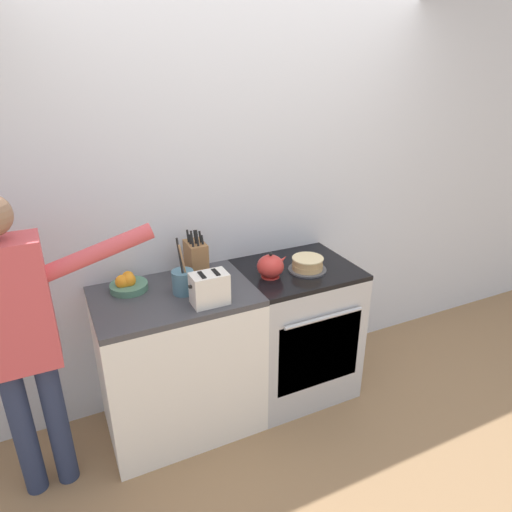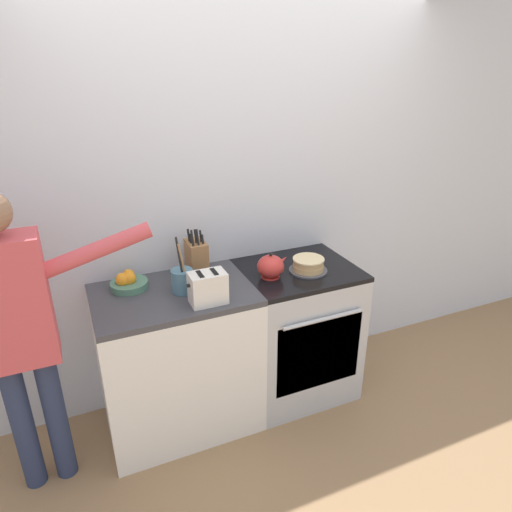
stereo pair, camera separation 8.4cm
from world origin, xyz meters
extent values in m
plane|color=#93704C|center=(0.00, 0.00, 0.00)|extent=(16.00, 16.00, 0.00)
cube|color=silver|center=(0.00, 0.63, 1.30)|extent=(8.00, 0.04, 2.60)
cube|color=white|center=(-0.59, 0.31, 0.45)|extent=(0.91, 0.61, 0.89)
cube|color=#3D3D42|center=(-0.59, 0.31, 0.91)|extent=(0.91, 0.61, 0.03)
cube|color=#B7BABF|center=(0.23, 0.31, 0.45)|extent=(0.72, 0.61, 0.90)
cube|color=black|center=(0.23, 0.01, 0.47)|extent=(0.59, 0.01, 0.49)
cylinder|color=#B7BABF|center=(0.23, -0.02, 0.73)|extent=(0.54, 0.02, 0.02)
cube|color=black|center=(0.23, 0.31, 0.91)|extent=(0.72, 0.61, 0.03)
cylinder|color=#4C4C51|center=(0.26, 0.25, 0.93)|extent=(0.24, 0.24, 0.01)
cylinder|color=tan|center=(0.26, 0.25, 0.96)|extent=(0.19, 0.19, 0.03)
cylinder|color=tan|center=(0.26, 0.25, 0.99)|extent=(0.19, 0.19, 0.03)
cylinder|color=beige|center=(0.26, 0.25, 1.01)|extent=(0.20, 0.20, 0.01)
cylinder|color=red|center=(0.01, 0.26, 0.93)|extent=(0.11, 0.11, 0.01)
ellipsoid|color=red|center=(0.01, 0.26, 1.00)|extent=(0.16, 0.16, 0.14)
cone|color=red|center=(0.09, 0.26, 1.02)|extent=(0.08, 0.04, 0.07)
sphere|color=black|center=(0.01, 0.26, 1.08)|extent=(0.02, 0.02, 0.02)
cube|color=olive|center=(-0.39, 0.47, 1.04)|extent=(0.11, 0.17, 0.22)
cylinder|color=black|center=(-0.42, 0.42, 1.20)|extent=(0.01, 0.04, 0.09)
cylinder|color=black|center=(-0.39, 0.42, 1.20)|extent=(0.01, 0.04, 0.09)
cylinder|color=black|center=(-0.36, 0.43, 1.18)|extent=(0.01, 0.03, 0.06)
cylinder|color=black|center=(-0.42, 0.47, 1.18)|extent=(0.01, 0.03, 0.06)
cylinder|color=black|center=(-0.39, 0.46, 1.19)|extent=(0.01, 0.04, 0.08)
cylinder|color=black|center=(-0.36, 0.46, 1.18)|extent=(0.01, 0.03, 0.07)
cylinder|color=black|center=(-0.42, 0.50, 1.19)|extent=(0.01, 0.04, 0.08)
cylinder|color=#477084|center=(-0.53, 0.29, 1.00)|extent=(0.12, 0.12, 0.14)
cylinder|color=#A37A51|center=(-0.53, 0.27, 1.11)|extent=(0.05, 0.02, 0.26)
cylinder|color=black|center=(-0.54, 0.27, 1.13)|extent=(0.04, 0.02, 0.30)
cylinder|color=#4C7F66|center=(-0.80, 0.46, 0.95)|extent=(0.21, 0.21, 0.04)
sphere|color=orange|center=(-0.81, 0.46, 0.99)|extent=(0.08, 0.08, 0.08)
sphere|color=orange|center=(-0.80, 0.46, 0.99)|extent=(0.08, 0.08, 0.08)
sphere|color=orange|center=(-0.82, 0.45, 0.99)|extent=(0.07, 0.07, 0.07)
sphere|color=orange|center=(-0.84, 0.46, 0.99)|extent=(0.08, 0.08, 0.08)
sphere|color=orange|center=(-0.80, 0.51, 0.99)|extent=(0.07, 0.07, 0.07)
cube|color=silver|center=(-0.44, 0.11, 1.02)|extent=(0.20, 0.13, 0.18)
cube|color=black|center=(-0.48, 0.11, 1.11)|extent=(0.02, 0.09, 0.00)
cube|color=black|center=(-0.40, 0.11, 1.11)|extent=(0.02, 0.09, 0.00)
cube|color=black|center=(-0.54, 0.11, 1.05)|extent=(0.02, 0.02, 0.01)
cylinder|color=#283351|center=(-1.46, 0.17, 0.39)|extent=(0.11, 0.11, 0.79)
cylinder|color=#283351|center=(-1.30, 0.17, 0.39)|extent=(0.11, 0.11, 0.79)
cube|color=#D14C51|center=(-1.38, 0.17, 1.11)|extent=(0.34, 0.20, 0.65)
cylinder|color=#D14C51|center=(-0.97, 0.17, 1.31)|extent=(0.55, 0.08, 0.22)
camera|label=1|loc=(-1.15, -1.96, 2.16)|focal=32.00mm
camera|label=2|loc=(-1.07, -1.99, 2.16)|focal=32.00mm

